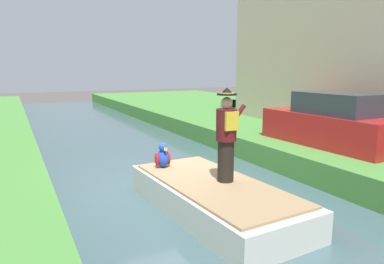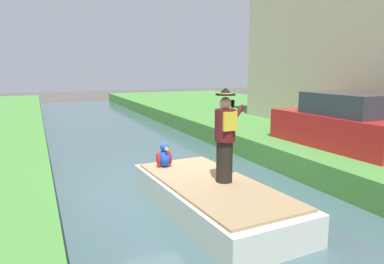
{
  "view_description": "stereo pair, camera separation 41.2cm",
  "coord_description": "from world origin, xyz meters",
  "px_view_note": "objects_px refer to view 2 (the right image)",
  "views": [
    {
      "loc": [
        -3.42,
        -7.49,
        2.92
      ],
      "look_at": [
        -0.12,
        -1.01,
        1.61
      ],
      "focal_mm": 33.18,
      "sensor_mm": 36.0,
      "label": 1
    },
    {
      "loc": [
        -3.05,
        -7.67,
        2.92
      ],
      "look_at": [
        -0.12,
        -1.01,
        1.61
      ],
      "focal_mm": 33.18,
      "sensor_mm": 36.0,
      "label": 2
    }
  ],
  "objects_px": {
    "parked_car_red": "(341,124)",
    "person_pirate": "(225,136)",
    "boat": "(212,197)",
    "parrot_plush": "(164,156)"
  },
  "relations": [
    {
      "from": "parked_car_red",
      "to": "person_pirate",
      "type": "bearing_deg",
      "value": -163.04
    },
    {
      "from": "boat",
      "to": "person_pirate",
      "type": "relative_size",
      "value": 2.32
    },
    {
      "from": "boat",
      "to": "parked_car_red",
      "type": "relative_size",
      "value": 1.06
    },
    {
      "from": "person_pirate",
      "to": "parrot_plush",
      "type": "bearing_deg",
      "value": 108.72
    },
    {
      "from": "parked_car_red",
      "to": "boat",
      "type": "bearing_deg",
      "value": -164.44
    },
    {
      "from": "boat",
      "to": "parrot_plush",
      "type": "bearing_deg",
      "value": 108.43
    },
    {
      "from": "parrot_plush",
      "to": "parked_car_red",
      "type": "distance_m",
      "value": 5.2
    },
    {
      "from": "boat",
      "to": "person_pirate",
      "type": "height_order",
      "value": "person_pirate"
    },
    {
      "from": "person_pirate",
      "to": "parked_car_red",
      "type": "bearing_deg",
      "value": 9.71
    },
    {
      "from": "person_pirate",
      "to": "parked_car_red",
      "type": "distance_m",
      "value": 4.66
    }
  ]
}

